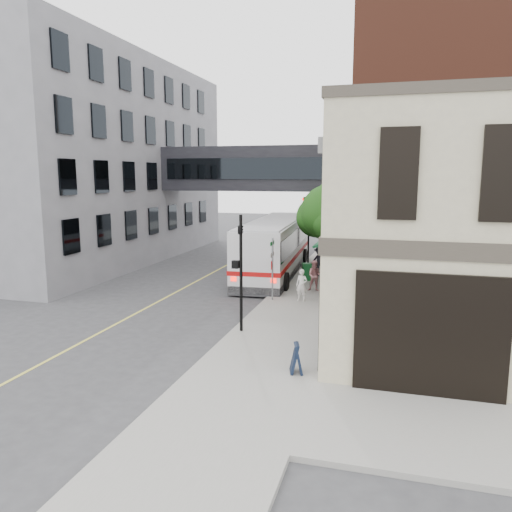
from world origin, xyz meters
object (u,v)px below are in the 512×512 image
Objects in this scene: pedestrian_a at (302,285)px; pedestrian_c at (319,261)px; bus at (275,245)px; pedestrian_b at (315,276)px; newspaper_box at (307,272)px; sandwich_board at (296,358)px.

pedestrian_c is at bearing 99.98° from pedestrian_a.
pedestrian_b is (3.18, -4.22, -0.91)m from bus.
pedestrian_b is 1.62× the size of newspaper_box.
pedestrian_b is at bearing 91.81° from pedestrian_a.
pedestrian_b is at bearing -71.90° from pedestrian_c.
pedestrian_c reaches higher than newspaper_box.
bus is 7.86× the size of pedestrian_b.
bus reaches higher than pedestrian_a.
pedestrian_c is 1.96× the size of sandwich_board.
bus is 15.81m from sandwich_board.
bus is 12.69× the size of newspaper_box.
bus is 6.90× the size of pedestrian_c.
bus is 13.52× the size of sandwich_board.
pedestrian_b is 2.64m from newspaper_box.
pedestrian_a is at bearing -104.82° from newspaper_box.
pedestrian_c is 1.84× the size of newspaper_box.
bus reaches higher than pedestrian_c.
pedestrian_a is (2.88, -6.44, -0.95)m from bus.
pedestrian_a is at bearing -104.23° from pedestrian_b.
bus is 5.36m from pedestrian_b.
pedestrian_c is 1.47m from newspaper_box.
pedestrian_c is at bearing 88.74° from pedestrian_b.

